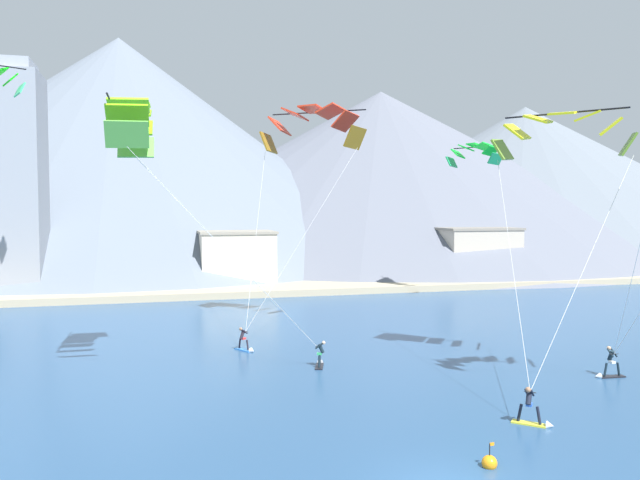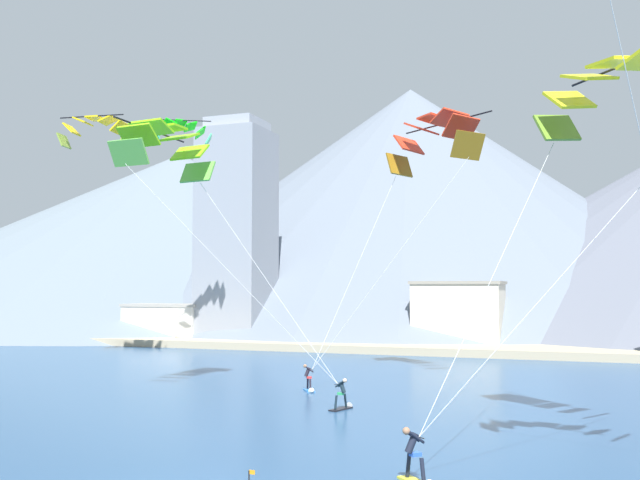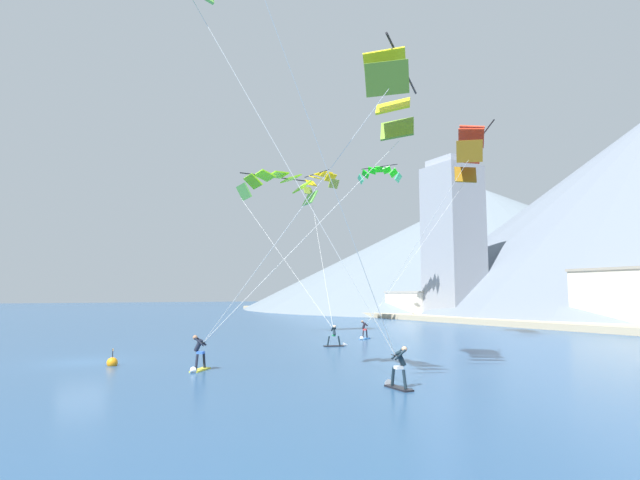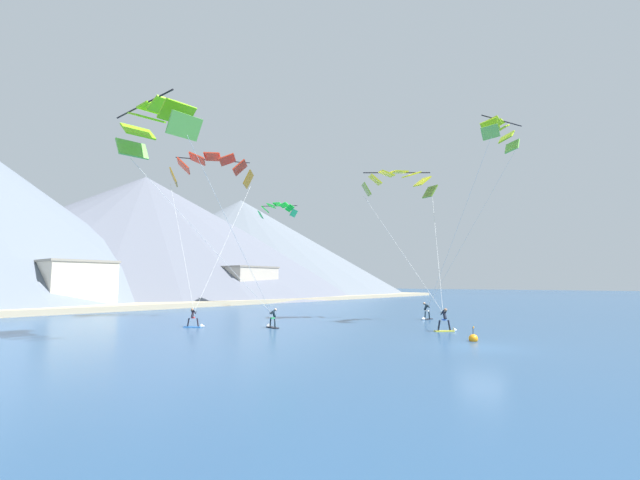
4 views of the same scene
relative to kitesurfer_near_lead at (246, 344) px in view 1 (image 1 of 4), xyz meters
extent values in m
cube|color=#337FDB|center=(-0.10, 0.21, -0.40)|extent=(1.14, 1.45, 0.07)
cylinder|color=#231E28|center=(-0.31, 0.55, -0.03)|extent=(0.21, 0.25, 0.68)
cylinder|color=#231E28|center=(0.11, -0.12, -0.03)|extent=(0.21, 0.25, 0.68)
cube|color=red|center=(-0.10, 0.21, 0.34)|extent=(0.35, 0.33, 0.12)
cylinder|color=#231E28|center=(-0.18, 0.16, 0.65)|extent=(0.44, 0.38, 0.58)
cylinder|color=#231E28|center=(-0.15, 0.31, 0.82)|extent=(0.45, 0.32, 0.37)
cylinder|color=#231E28|center=(-0.04, 0.12, 0.82)|extent=(0.45, 0.32, 0.37)
cylinder|color=black|center=(0.06, 0.31, 0.79)|extent=(0.30, 0.46, 0.03)
sphere|color=#9E7051|center=(-0.30, 0.09, 1.00)|extent=(0.21, 0.21, 0.21)
cone|color=white|center=(0.36, -0.52, -0.33)|extent=(0.46, 0.45, 0.36)
cube|color=black|center=(18.67, -11.38, -0.40)|extent=(1.47, 0.53, 0.07)
cylinder|color=#14232D|center=(19.06, -11.40, 0.00)|extent=(0.25, 0.14, 0.74)
cylinder|color=#14232D|center=(18.27, -11.35, 0.00)|extent=(0.25, 0.14, 0.74)
cube|color=white|center=(18.67, -11.38, 0.41)|extent=(0.26, 0.33, 0.12)
cylinder|color=#14232D|center=(18.67, -11.26, 0.75)|extent=(0.25, 0.48, 0.63)
cylinder|color=#14232D|center=(18.79, -11.37, 0.92)|extent=(0.12, 0.54, 0.41)
cylinder|color=#14232D|center=(18.55, -11.35, 0.92)|extent=(0.12, 0.54, 0.41)
cylinder|color=black|center=(18.66, -11.54, 0.89)|extent=(0.52, 0.07, 0.03)
sphere|color=tan|center=(18.69, -11.08, 1.12)|extent=(0.23, 0.23, 0.23)
cone|color=white|center=(17.80, -11.32, -0.33)|extent=(0.32, 0.38, 0.36)
cube|color=yellow|center=(9.94, -16.81, -0.40)|extent=(1.34, 1.31, 0.07)
cylinder|color=black|center=(9.65, -16.54, 0.02)|extent=(0.27, 0.27, 0.77)
cylinder|color=black|center=(10.22, -17.08, 0.02)|extent=(0.27, 0.27, 0.77)
cube|color=blue|center=(9.94, -16.81, 0.44)|extent=(0.40, 0.40, 0.12)
cylinder|color=black|center=(9.85, -16.90, 0.78)|extent=(0.50, 0.51, 0.65)
cylinder|color=black|center=(9.83, -16.74, 0.97)|extent=(0.45, 0.46, 0.42)
cylinder|color=black|center=(10.01, -16.92, 0.97)|extent=(0.45, 0.46, 0.42)
cylinder|color=black|center=(10.04, -16.70, 0.94)|extent=(0.40, 0.38, 0.03)
sphere|color=#9E7051|center=(9.71, -17.04, 1.17)|extent=(0.24, 0.24, 0.24)
cone|color=white|center=(10.56, -17.41, -0.33)|extent=(0.47, 0.47, 0.36)
cube|color=black|center=(3.63, -5.16, -0.40)|extent=(0.86, 1.51, 0.07)
cylinder|color=#14232D|center=(3.50, -5.53, -0.03)|extent=(0.18, 0.25, 0.68)
cylinder|color=#14232D|center=(3.75, -4.78, -0.03)|extent=(0.18, 0.25, 0.68)
cube|color=#33B266|center=(3.63, -5.16, 0.35)|extent=(0.34, 0.29, 0.12)
cylinder|color=#14232D|center=(3.72, -5.19, 0.66)|extent=(0.45, 0.32, 0.58)
cylinder|color=#14232D|center=(3.59, -5.26, 0.82)|extent=(0.49, 0.22, 0.37)
cylinder|color=#14232D|center=(3.66, -5.05, 0.82)|extent=(0.49, 0.22, 0.37)
cylinder|color=black|center=(3.46, -5.10, 0.79)|extent=(0.19, 0.50, 0.03)
sphere|color=beige|center=(3.87, -5.24, 1.00)|extent=(0.21, 0.21, 0.21)
cone|color=white|center=(3.90, -4.33, -0.33)|extent=(0.44, 0.40, 0.36)
cube|color=#8F6415|center=(3.18, 9.11, 14.02)|extent=(1.69, 2.08, 1.68)
cube|color=red|center=(3.98, 8.61, 15.30)|extent=(2.09, 2.37, 1.44)
cube|color=red|center=(5.04, 7.78, 16.15)|extent=(2.37, 2.51, 1.00)
cube|color=red|center=(6.20, 6.73, 16.45)|extent=(2.51, 2.51, 0.42)
cube|color=red|center=(7.29, 5.61, 16.15)|extent=(2.51, 2.38, 1.00)
cube|color=red|center=(8.15, 4.58, 15.30)|extent=(2.36, 2.11, 1.44)
cube|color=#8F6415|center=(8.68, 3.80, 14.02)|extent=(2.06, 1.73, 1.68)
cylinder|color=black|center=(6.78, 7.34, 16.32)|extent=(6.41, 4.53, 0.10)
cylinder|color=silver|center=(1.48, 4.76, 7.03)|extent=(2.89, 8.92, 12.50)
cylinder|color=silver|center=(4.41, 1.92, 7.03)|extent=(8.76, 3.25, 12.50)
cube|color=olive|center=(14.04, -7.48, 12.27)|extent=(1.96, 1.71, 1.37)
cube|color=yellow|center=(14.57, -8.16, 13.25)|extent=(2.15, 1.97, 1.16)
cube|color=yellow|center=(15.34, -9.00, 13.89)|extent=(2.23, 2.16, 0.83)
cube|color=yellow|center=(16.27, -9.90, 14.11)|extent=(2.22, 2.25, 0.39)
cube|color=yellow|center=(17.24, -10.74, 13.89)|extent=(2.12, 2.26, 0.83)
cube|color=yellow|center=(18.15, -11.44, 13.25)|extent=(1.92, 2.18, 1.16)
cube|color=olive|center=(18.88, -11.90, 12.27)|extent=(1.64, 2.00, 1.37)
cylinder|color=black|center=(16.81, -9.30, 14.23)|extent=(4.32, 5.34, 0.10)
cylinder|color=silver|center=(11.96, -11.96, 6.31)|extent=(3.89, 9.52, 10.77)
cylinder|color=silver|center=(14.59, -14.37, 6.31)|extent=(9.14, 4.71, 10.77)
cube|color=#67C147|center=(-6.84, -8.15, 12.46)|extent=(2.09, 0.80, 1.31)
cube|color=#89E615|center=(-6.84, -7.30, 13.50)|extent=(2.10, 1.17, 1.04)
cube|color=#89E615|center=(-6.82, -6.14, 14.18)|extent=(2.11, 1.40, 0.65)
cube|color=#89E615|center=(-6.79, -4.82, 14.42)|extent=(2.11, 1.46, 0.18)
cube|color=#89E615|center=(-6.74, -3.50, 14.18)|extent=(2.11, 1.44, 0.65)
cube|color=#89E615|center=(-6.68, -2.34, 13.50)|extent=(2.10, 1.24, 1.04)
cube|color=#67C147|center=(-6.62, -1.49, 12.46)|extent=(2.09, 0.90, 1.31)
cylinder|color=black|center=(-7.72, -4.79, 14.39)|extent=(0.13, 6.86, 0.10)
cylinder|color=silver|center=(-1.68, -6.77, 6.32)|extent=(10.32, 3.35, 11.07)
cylinder|color=silver|center=(-1.57, -3.16, 6.32)|extent=(10.09, 3.92, 11.07)
cube|color=#38CA7E|center=(-16.49, 17.42, 18.76)|extent=(1.14, 1.57, 1.20)
cube|color=#0FE10F|center=(-17.11, 17.11, 19.50)|extent=(1.37, 1.69, 1.12)
cube|color=#21AA5E|center=(23.39, 17.71, 13.47)|extent=(1.45, 1.34, 1.16)
cube|color=#15EA33|center=(23.80, 17.12, 14.26)|extent=(1.57, 1.53, 1.01)
cube|color=#15EA33|center=(24.25, 16.29, 14.78)|extent=(1.66, 1.60, 0.74)
cube|color=#15EA33|center=(24.68, 15.32, 14.97)|extent=(1.71, 1.56, 0.38)
cube|color=#15EA33|center=(25.05, 14.33, 14.78)|extent=(1.70, 1.45, 0.74)
cube|color=#15EA33|center=(25.32, 13.43, 14.26)|extent=(1.66, 1.24, 1.01)
cube|color=#21AA5E|center=(25.44, 12.72, 13.47)|extent=(1.58, 0.94, 1.16)
cylinder|color=black|center=(25.25, 15.56, 14.85)|extent=(3.14, 4.70, 0.10)
sphere|color=orange|center=(6.00, -20.35, -0.28)|extent=(0.56, 0.56, 0.56)
cylinder|color=black|center=(6.00, -20.35, 0.22)|extent=(0.04, 0.04, 0.44)
cube|color=orange|center=(6.09, -20.35, 0.40)|extent=(0.18, 0.01, 0.12)
cube|color=tan|center=(3.72, 28.07, -0.08)|extent=(180.00, 10.00, 0.70)
cube|color=beige|center=(3.44, 32.47, 2.72)|extent=(8.40, 6.64, 6.30)
cube|color=gray|center=(3.44, 32.47, 6.02)|extent=(8.74, 6.90, 0.30)
cube|color=#B7AD9E|center=(34.83, 32.76, 2.78)|extent=(9.77, 5.81, 6.42)
cube|color=gray|center=(34.83, 32.76, 6.13)|extent=(10.16, 6.04, 0.30)
cube|color=gray|center=(-20.49, 31.16, 11.19)|extent=(7.00, 7.00, 23.25)
cube|color=#979DA8|center=(-20.49, 31.16, 23.41)|extent=(5.60, 5.60, 1.20)
cone|color=slate|center=(-11.76, 78.79, 19.44)|extent=(108.16, 108.16, 39.74)
cone|color=slate|center=(39.45, 82.01, 16.12)|extent=(119.62, 119.62, 33.11)
cone|color=slate|center=(70.36, 77.76, 14.86)|extent=(105.84, 105.84, 30.58)
camera|label=1|loc=(-5.48, -40.07, 8.93)|focal=35.00mm
camera|label=2|loc=(14.84, -38.72, 5.55)|focal=40.00mm
camera|label=3|loc=(34.71, -24.29, 3.34)|focal=28.00mm
camera|label=4|loc=(-20.87, -29.95, 3.19)|focal=24.00mm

